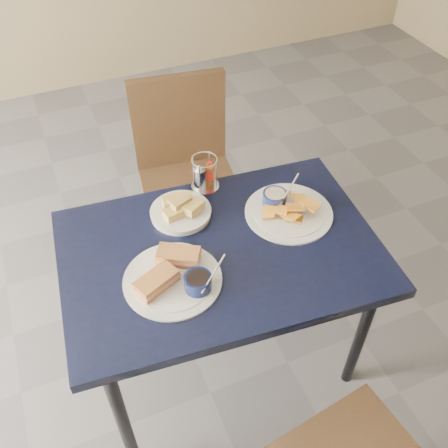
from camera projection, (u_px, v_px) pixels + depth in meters
name	position (u px, v px, depth m)	size (l,w,h in m)	color
ground	(186.00, 335.00, 2.35)	(6.00, 6.00, 0.00)	#56565B
dining_table	(221.00, 262.00, 1.78)	(1.15, 0.82, 0.75)	black
chair_far	(183.00, 163.00, 2.40)	(0.50, 0.48, 0.94)	black
sandwich_plate	(175.00, 275.00, 1.61)	(0.33, 0.32, 0.12)	white
plantain_plate	(285.00, 208.00, 1.84)	(0.32, 0.32, 0.12)	white
bread_basket	(181.00, 210.00, 1.82)	(0.22, 0.22, 0.08)	white
condiment_caddy	(204.00, 175.00, 1.91)	(0.11, 0.11, 0.14)	silver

